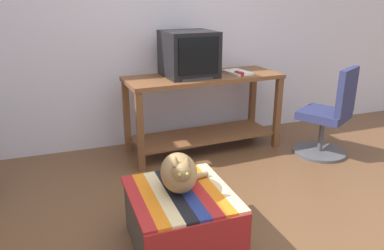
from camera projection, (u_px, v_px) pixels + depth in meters
name	position (u px, v px, depth m)	size (l,w,h in m)	color
ground_plane	(245.00, 246.00, 2.39)	(14.00, 14.00, 0.00)	brown
back_wall	(156.00, 18.00, 3.79)	(8.00, 0.10, 2.60)	silver
desk	(203.00, 100.00, 3.75)	(1.57, 0.65, 0.77)	brown
tv_monitor	(189.00, 54.00, 3.58)	(0.50, 0.51, 0.43)	black
keyboard	(198.00, 78.00, 3.51)	(0.40, 0.15, 0.02)	#333338
book	(238.00, 72.00, 3.76)	(0.19, 0.29, 0.02)	white
ottoman_with_blanket	(181.00, 219.00, 2.35)	(0.62, 0.68, 0.37)	#4C4238
cat	(179.00, 172.00, 2.28)	(0.37, 0.36, 0.28)	#9E7A4C
office_chair	(329.00, 118.00, 3.64)	(0.57, 0.57, 0.89)	#4C4C51
stapler	(239.00, 74.00, 3.66)	(0.04, 0.11, 0.04)	#A31E1E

